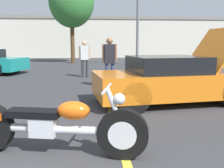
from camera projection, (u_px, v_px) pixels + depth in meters
parking_stripe_back at (118, 134)px, 4.31m from camera, size 0.12×5.24×0.01m
far_building at (79, 36)px, 28.37m from camera, size 32.00×4.20×4.40m
tree_background at (72, 2)px, 19.03m from camera, size 3.46×3.46×6.72m
motorcycle at (53, 126)px, 3.49m from camera, size 2.60×0.89×0.99m
show_car_hood_open at (172, 80)px, 6.55m from camera, size 4.22×2.26×1.97m
spectator_by_show_car at (85, 56)px, 11.34m from camera, size 0.52×0.22×1.66m
spectator_midground at (110, 58)px, 8.70m from camera, size 0.52×0.23×1.76m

